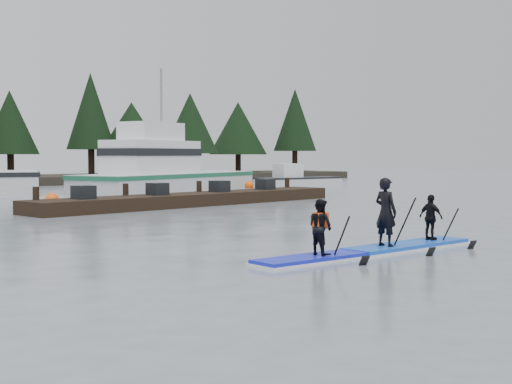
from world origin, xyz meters
TOP-DOWN VIEW (x-y plane):
  - ground at (0.00, 0.00)m, footprint 160.00×160.00m
  - fishing_boat_medium at (9.24, 27.38)m, footprint 13.97×8.77m
  - skiff at (17.79, 24.91)m, footprint 6.04×1.94m
  - floating_dock at (3.99, 15.68)m, footprint 15.71×4.59m
  - buoy_b at (-0.56, 20.22)m, footprint 0.63×0.63m
  - buoy_c at (15.35, 27.05)m, footprint 0.61×0.61m
  - paddleboard_solo at (-2.50, 0.51)m, footprint 3.18×1.08m
  - paddleboard_duo at (0.26, 0.66)m, footprint 3.73×1.28m

SIDE VIEW (x-z plane):
  - ground at x=0.00m, z-range 0.00..0.00m
  - buoy_b at x=-0.56m, z-range -0.31..0.31m
  - buoy_c at x=15.35m, z-range -0.30..0.30m
  - floating_dock at x=3.99m, z-range 0.00..0.52m
  - skiff at x=17.79m, z-range 0.00..0.70m
  - paddleboard_solo at x=-2.50m, z-range -0.50..1.27m
  - paddleboard_duo at x=0.26m, z-range -0.61..1.56m
  - fishing_boat_medium at x=9.24m, z-range -3.52..4.66m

